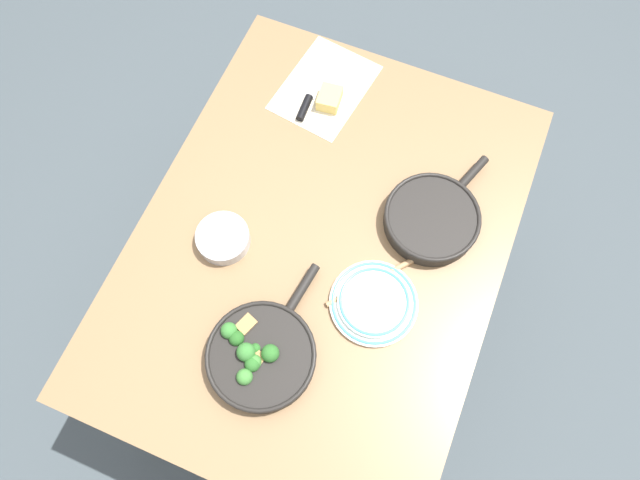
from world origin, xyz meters
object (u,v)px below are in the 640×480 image
Objects in this scene: grater_knife at (310,96)px; skillet_broccoli at (260,354)px; prep_bowl_steel at (223,238)px; wooden_spoon at (404,264)px; cheese_block at (330,98)px; dinner_plate_stack at (374,302)px; skillet_eggs at (432,218)px.

skillet_broccoli is at bearing -169.26° from grater_knife.
wooden_spoon is at bearing -75.71° from prep_bowl_steel.
wooden_spoon is (0.36, -0.25, -0.02)m from skillet_broccoli.
dinner_plate_stack is (-0.53, -0.34, -0.01)m from cheese_block.
skillet_broccoli reaches higher than skillet_eggs.
cheese_block reaches higher than dinner_plate_stack.
dinner_plate_stack is 0.44m from prep_bowl_steel.
cheese_block is 0.36× the size of dinner_plate_stack.
skillet_broccoli reaches higher than dinner_plate_stack.
skillet_broccoli is at bearing -170.65° from cheese_block.
grater_knife is (0.76, 0.19, -0.02)m from skillet_broccoli.
grater_knife is 2.96× the size of cheese_block.
skillet_eggs is 0.15m from wooden_spoon.
skillet_eggs reaches higher than cheese_block.
grater_knife is at bearing 87.62° from wooden_spoon.
skillet_broccoli is at bearing 170.98° from skillet_eggs.
dinner_plate_stack is (0.23, -0.21, -0.02)m from skillet_broccoli.
skillet_broccoli reaches higher than wooden_spoon.
skillet_broccoli is 2.84× the size of prep_bowl_steel.
skillet_eggs is 1.57× the size of dinner_plate_stack.
dinner_plate_stack reaches higher than grater_knife.
cheese_block is at bearing -10.46° from prep_bowl_steel.
skillet_broccoli is 0.78m from cheese_block.
wooden_spoon is at bearing -134.98° from grater_knife.
grater_knife reaches higher than wooden_spoon.
skillet_broccoli is 0.78m from grater_knife.
skillet_broccoli is at bearing -137.67° from prep_bowl_steel.
dinner_plate_stack is (-0.13, 0.04, 0.01)m from wooden_spoon.
skillet_broccoli is 0.58m from skillet_eggs.
skillet_broccoli is at bearing 137.84° from dinner_plate_stack.
skillet_broccoli is 1.12× the size of skillet_eggs.
wooden_spoon is 2.19× the size of prep_bowl_steel.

